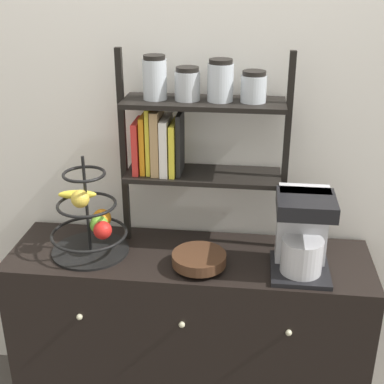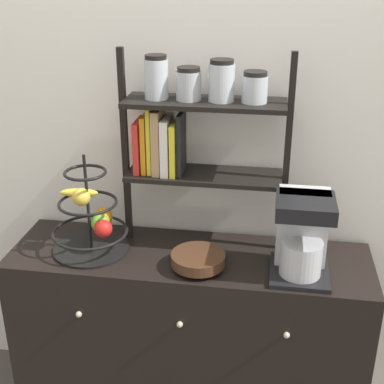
% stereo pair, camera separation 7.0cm
% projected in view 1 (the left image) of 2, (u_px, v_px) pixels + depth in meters
% --- Properties ---
extents(wall_back, '(7.00, 0.05, 2.60)m').
position_uv_depth(wall_back, '(196.00, 113.00, 2.13)').
color(wall_back, silver).
rests_on(wall_back, ground_plane).
extents(sideboard, '(1.43, 0.43, 0.79)m').
position_uv_depth(sideboard, '(189.00, 336.00, 2.27)').
color(sideboard, black).
rests_on(sideboard, ground_plane).
extents(coffee_maker, '(0.22, 0.24, 0.31)m').
position_uv_depth(coffee_maker, '(302.00, 233.00, 1.95)').
color(coffee_maker, black).
rests_on(coffee_maker, sideboard).
extents(fruit_stand, '(0.30, 0.30, 0.40)m').
position_uv_depth(fruit_stand, '(91.00, 222.00, 2.09)').
color(fruit_stand, black).
rests_on(fruit_stand, sideboard).
extents(wooden_bowl, '(0.21, 0.21, 0.06)m').
position_uv_depth(wooden_bowl, '(199.00, 260.00, 2.01)').
color(wooden_bowl, '#422819').
rests_on(wooden_bowl, sideboard).
extents(shelf_hutch, '(0.65, 0.20, 0.78)m').
position_uv_depth(shelf_hutch, '(188.00, 125.00, 2.02)').
color(shelf_hutch, black).
rests_on(shelf_hutch, sideboard).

